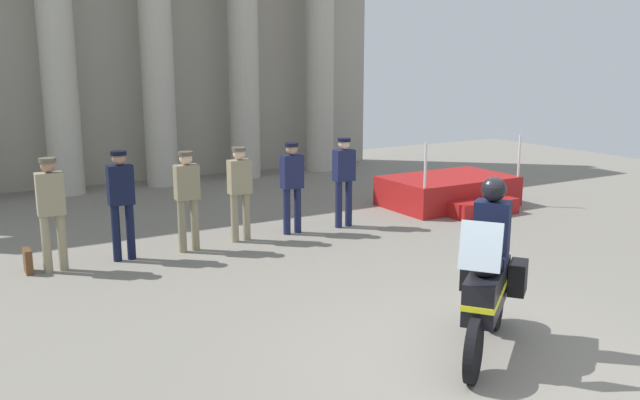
% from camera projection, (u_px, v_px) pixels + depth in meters
% --- Properties ---
extents(ground_plane, '(28.86, 28.86, 0.00)m').
position_uv_depth(ground_plane, '(482.00, 360.00, 7.04)').
color(ground_plane, gray).
extents(colonnade_backdrop, '(15.41, 1.63, 7.61)m').
position_uv_depth(colonnade_backdrop, '(101.00, 19.00, 15.81)').
color(colonnade_backdrop, '#A49F91').
rests_on(colonnade_backdrop, ground_plane).
extents(reviewing_stand, '(2.69, 2.20, 1.53)m').
position_uv_depth(reviewing_stand, '(450.00, 192.00, 14.29)').
color(reviewing_stand, '#A51919').
rests_on(reviewing_stand, ground_plane).
extents(officer_in_row_0, '(0.39, 0.24, 1.70)m').
position_uv_depth(officer_in_row_0, '(51.00, 205.00, 9.75)').
color(officer_in_row_0, gray).
rests_on(officer_in_row_0, ground_plane).
extents(officer_in_row_1, '(0.39, 0.24, 1.72)m').
position_uv_depth(officer_in_row_1, '(121.00, 196.00, 10.30)').
color(officer_in_row_1, black).
rests_on(officer_in_row_1, ground_plane).
extents(officer_in_row_2, '(0.39, 0.24, 1.65)m').
position_uv_depth(officer_in_row_2, '(187.00, 193.00, 10.80)').
color(officer_in_row_2, '#847A5B').
rests_on(officer_in_row_2, ground_plane).
extents(officer_in_row_3, '(0.39, 0.24, 1.63)m').
position_uv_depth(officer_in_row_3, '(240.00, 186.00, 11.41)').
color(officer_in_row_3, gray).
rests_on(officer_in_row_3, ground_plane).
extents(officer_in_row_4, '(0.39, 0.24, 1.64)m').
position_uv_depth(officer_in_row_4, '(292.00, 181.00, 11.91)').
color(officer_in_row_4, '#191E42').
rests_on(officer_in_row_4, ground_plane).
extents(officer_in_row_5, '(0.39, 0.24, 1.67)m').
position_uv_depth(officer_in_row_5, '(344.00, 175.00, 12.39)').
color(officer_in_row_5, '#191E42').
rests_on(officer_in_row_5, ground_plane).
extents(motorcycle_with_rider, '(1.73, 1.36, 1.90)m').
position_uv_depth(motorcycle_with_rider, '(488.00, 280.00, 7.12)').
color(motorcycle_with_rider, black).
rests_on(motorcycle_with_rider, ground_plane).
extents(briefcase_on_ground, '(0.10, 0.32, 0.36)m').
position_uv_depth(briefcase_on_ground, '(28.00, 261.00, 9.85)').
color(briefcase_on_ground, brown).
rests_on(briefcase_on_ground, ground_plane).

